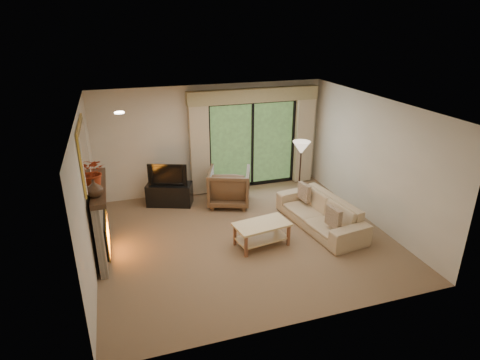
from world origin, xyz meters
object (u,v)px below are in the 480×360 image
object	(u,v)px
armchair	(229,187)
coffee_table	(262,234)
sofa	(320,213)
media_console	(170,194)

from	to	relation	value
armchair	coffee_table	bearing A→B (deg)	112.43
armchair	sofa	distance (m)	2.18
sofa	coffee_table	size ratio (longest dim) A/B	2.10
media_console	armchair	bearing A→B (deg)	4.13
armchair	coffee_table	distance (m)	1.95
media_console	armchair	xyz separation A→B (m)	(1.31, -0.39, 0.17)
armchair	coffee_table	world-z (taller)	armchair
sofa	armchair	bearing A→B (deg)	-145.48
armchair	sofa	world-z (taller)	armchair
media_console	sofa	distance (m)	3.42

